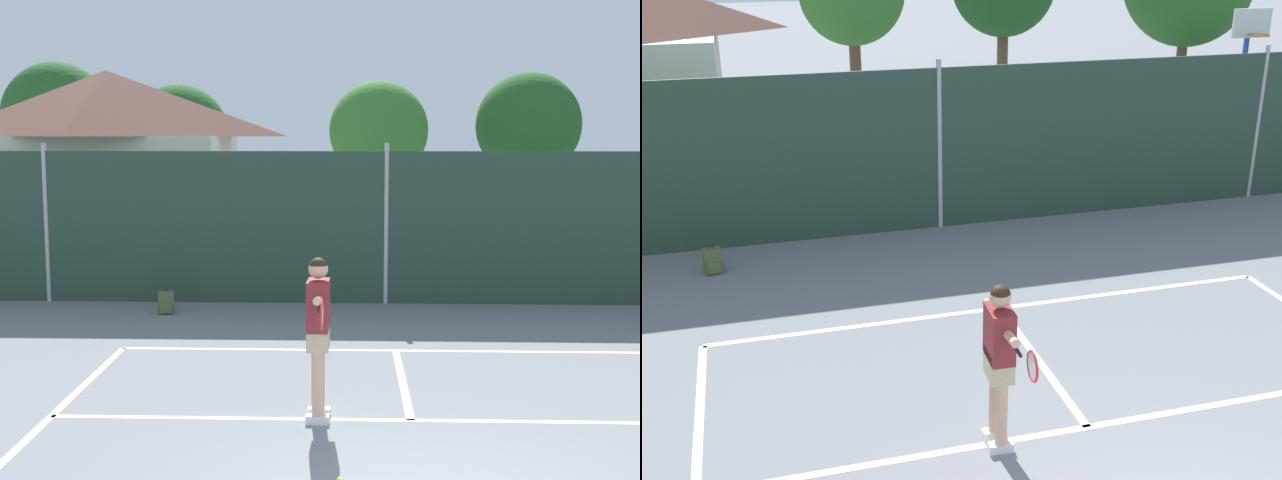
# 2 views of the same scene
# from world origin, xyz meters

# --- Properties ---
(chainlink_fence) EXTENTS (26.09, 0.09, 3.04)m
(chainlink_fence) POSITION_xyz_m (-0.00, 9.00, 1.45)
(chainlink_fence) COLOR #284233
(chainlink_fence) RESTS_ON ground
(basketball_hoop) EXTENTS (0.90, 0.67, 3.55)m
(basketball_hoop) POSITION_xyz_m (7.26, 10.71, 2.31)
(basketball_hoop) COLOR #284CB2
(basketball_hoop) RESTS_ON ground
(tennis_player) EXTENTS (0.28, 1.44, 1.85)m
(tennis_player) POSITION_xyz_m (-1.04, 2.44, 1.11)
(tennis_player) COLOR silver
(tennis_player) RESTS_ON ground
(backpack_olive) EXTENTS (0.31, 0.29, 0.46)m
(backpack_olive) POSITION_xyz_m (-3.99, 7.95, 0.19)
(backpack_olive) COLOR #566038
(backpack_olive) RESTS_ON ground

